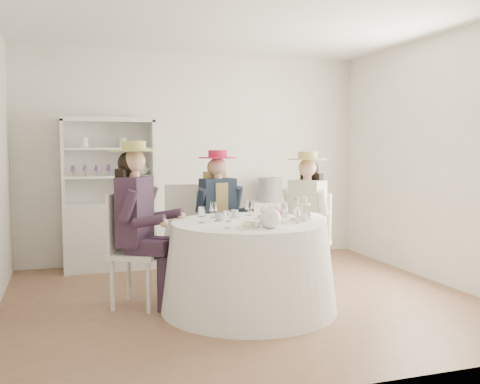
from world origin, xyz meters
name	(u,v)px	position (x,y,z in m)	size (l,w,h in m)	color
ground	(243,300)	(0.00, 0.00, 0.00)	(4.50, 4.50, 0.00)	brown
ceiling	(243,17)	(0.00, 0.00, 2.70)	(4.50, 4.50, 0.00)	white
wall_back	(195,157)	(0.00, 2.00, 1.35)	(4.50, 4.50, 0.00)	silver
wall_front	(348,171)	(0.00, -2.00, 1.35)	(4.50, 4.50, 0.00)	silver
wall_right	(440,160)	(2.25, 0.00, 1.35)	(4.50, 4.50, 0.00)	silver
tea_table	(249,266)	(-0.04, -0.28, 0.40)	(1.61, 1.61, 0.81)	white
hutch	(110,216)	(-1.13, 1.76, 0.65)	(1.24, 0.82, 1.84)	silver
side_table	(270,230)	(0.96, 1.75, 0.38)	(0.49, 0.49, 0.76)	silver
hatbox	(270,190)	(0.96, 1.75, 0.92)	(0.32, 0.32, 0.32)	black
guest_left	(138,214)	(-1.00, 0.10, 0.87)	(0.66, 0.61, 1.55)	silver
guest_mid	(219,208)	(-0.04, 0.75, 0.82)	(0.54, 0.57, 1.45)	silver
guest_right	(306,211)	(0.81, 0.31, 0.81)	(0.62, 0.57, 1.44)	silver
spare_chair	(185,226)	(-0.32, 1.19, 0.57)	(0.56, 0.56, 1.07)	silver
teacup_a	(220,217)	(-0.28, -0.17, 0.85)	(0.09, 0.09, 0.07)	white
teacup_b	(235,214)	(-0.08, 0.01, 0.85)	(0.07, 0.07, 0.07)	white
teacup_c	(266,215)	(0.18, -0.14, 0.84)	(0.08, 0.08, 0.06)	white
flower_bowl	(272,219)	(0.15, -0.37, 0.84)	(0.20, 0.20, 0.05)	white
flower_arrangement	(272,212)	(0.16, -0.37, 0.90)	(0.19, 0.19, 0.07)	pink
table_teapot	(271,219)	(0.01, -0.70, 0.89)	(0.26, 0.18, 0.19)	white
sandwich_plate	(252,226)	(-0.14, -0.64, 0.83)	(0.25, 0.25, 0.06)	white
cupcake_stand	(301,212)	(0.46, -0.35, 0.89)	(0.23, 0.23, 0.21)	white
stemware_set	(249,213)	(-0.04, -0.28, 0.89)	(0.92, 0.93, 0.15)	white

